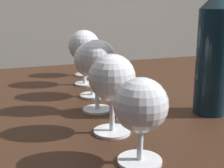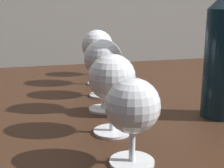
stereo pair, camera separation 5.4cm
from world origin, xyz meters
name	(u,v)px [view 2 (the right image)]	position (x,y,z in m)	size (l,w,h in m)	color
dining_table	(121,130)	(0.00, 0.00, 0.64)	(1.27, 0.91, 0.73)	#382114
wine_glass_rose	(133,108)	(-0.08, -0.33, 0.82)	(0.08, 0.08, 0.13)	white
wine_glass_pinot	(112,80)	(-0.08, -0.22, 0.83)	(0.08, 0.08, 0.14)	white
wine_glass_cabernet	(103,60)	(-0.07, -0.09, 0.84)	(0.08, 0.08, 0.15)	white
wine_glass_amber	(102,61)	(-0.05, 0.01, 0.82)	(0.09, 0.09, 0.14)	white
wine_glass_port	(97,47)	(-0.03, 0.13, 0.84)	(0.09, 0.09, 0.15)	white
wine_glass_chardonnay	(98,48)	(0.00, 0.25, 0.82)	(0.08, 0.08, 0.13)	white
wine_bottle	(223,52)	(0.15, -0.19, 0.86)	(0.07, 0.07, 0.33)	#0F232D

